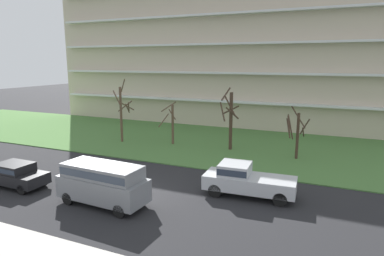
# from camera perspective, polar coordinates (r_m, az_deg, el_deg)

# --- Properties ---
(ground) EXTENTS (160.00, 160.00, 0.00)m
(ground) POSITION_cam_1_polar(r_m,az_deg,el_deg) (21.34, -10.62, -10.83)
(ground) COLOR #232326
(grass_lawn_strip) EXTENTS (80.00, 16.00, 0.08)m
(grass_lawn_strip) POSITION_cam_1_polar(r_m,az_deg,el_deg) (33.27, 2.96, -2.52)
(grass_lawn_strip) COLOR #477238
(grass_lawn_strip) RESTS_ON ground
(apartment_building) EXTENTS (50.52, 12.66, 19.92)m
(apartment_building) POSITION_cam_1_polar(r_m,az_deg,el_deg) (45.59, 9.40, 13.64)
(apartment_building) COLOR beige
(apartment_building) RESTS_ON ground
(tree_far_left) EXTENTS (2.02, 2.11, 6.32)m
(tree_far_left) POSITION_cam_1_polar(r_m,az_deg,el_deg) (33.72, -11.82, 2.76)
(tree_far_left) COLOR brown
(tree_far_left) RESTS_ON ground
(tree_left) EXTENTS (1.62, 2.16, 4.09)m
(tree_left) POSITION_cam_1_polar(r_m,az_deg,el_deg) (32.35, -3.51, 0.94)
(tree_left) COLOR brown
(tree_left) RESTS_ON ground
(tree_center) EXTENTS (2.00, 2.11, 5.66)m
(tree_center) POSITION_cam_1_polar(r_m,az_deg,el_deg) (30.20, 6.51, 1.70)
(tree_center) COLOR #423023
(tree_center) RESTS_ON ground
(tree_right) EXTENTS (1.95, 1.94, 4.51)m
(tree_right) POSITION_cam_1_polar(r_m,az_deg,el_deg) (28.53, 17.39, -0.72)
(tree_right) COLOR #423023
(tree_right) RESTS_ON ground
(sedan_black_near_left) EXTENTS (4.42, 1.86, 1.57)m
(sedan_black_near_left) POSITION_cam_1_polar(r_m,az_deg,el_deg) (24.53, -27.96, -6.88)
(sedan_black_near_left) COLOR black
(sedan_black_near_left) RESTS_ON ground
(van_gray_center_left) EXTENTS (5.30, 2.26, 2.36)m
(van_gray_center_left) POSITION_cam_1_polar(r_m,az_deg,el_deg) (19.56, -14.96, -8.74)
(van_gray_center_left) COLOR slate
(van_gray_center_left) RESTS_ON ground
(pickup_silver_center_right) EXTENTS (5.51, 2.31, 1.95)m
(pickup_silver_center_right) POSITION_cam_1_polar(r_m,az_deg,el_deg) (20.54, 9.10, -8.64)
(pickup_silver_center_right) COLOR #B7BABF
(pickup_silver_center_right) RESTS_ON ground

